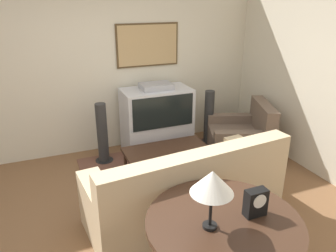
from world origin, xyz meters
TOP-DOWN VIEW (x-y plane):
  - ground_plane at (0.00, 0.00)m, footprint 12.00×12.00m
  - wall_back at (0.01, 2.13)m, footprint 12.00×0.10m
  - area_rug at (0.68, 0.94)m, footprint 2.29×1.76m
  - tv at (0.81, 1.72)m, footprint 1.06×0.61m
  - couch at (0.50, -0.08)m, footprint 2.22×1.05m
  - armchair at (1.99, 1.07)m, footprint 1.16×1.17m
  - coffee_table at (0.65, 0.90)m, footprint 1.15×0.57m
  - console_table at (0.33, -1.09)m, footprint 1.22×1.22m
  - table_lamp at (0.18, -1.12)m, footprint 0.32×0.32m
  - mantel_clock at (0.58, -1.12)m, footprint 0.18×0.10m
  - speaker_tower_left at (-0.08, 1.63)m, footprint 0.27×0.27m
  - speaker_tower_right at (1.70, 1.63)m, footprint 0.27×0.27m

SIDE VIEW (x-z plane):
  - ground_plane at x=0.00m, z-range 0.00..0.00m
  - area_rug at x=0.68m, z-range 0.00..0.01m
  - armchair at x=1.99m, z-range -0.15..0.69m
  - couch at x=0.50m, z-range -0.13..0.80m
  - coffee_table at x=0.65m, z-range 0.16..0.55m
  - speaker_tower_left at x=-0.08m, z-range -0.03..0.89m
  - speaker_tower_right at x=1.70m, z-range -0.03..0.89m
  - tv at x=0.81m, z-range -0.03..1.07m
  - console_table at x=0.33m, z-range 0.30..1.04m
  - mantel_clock at x=0.58m, z-range 0.73..0.96m
  - table_lamp at x=0.18m, z-range 0.87..1.35m
  - wall_back at x=0.01m, z-range 0.00..2.70m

